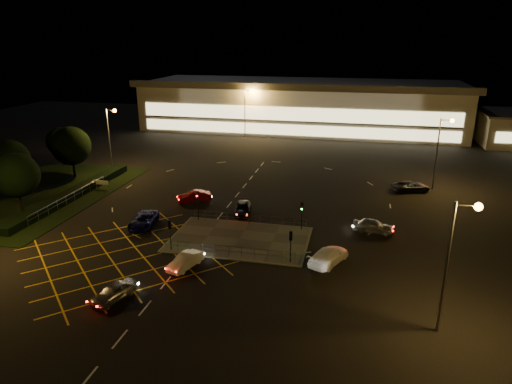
% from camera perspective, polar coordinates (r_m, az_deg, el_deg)
% --- Properties ---
extents(ground, '(180.00, 180.00, 0.00)m').
position_cam_1_polar(ground, '(50.55, -3.69, -4.84)').
color(ground, black).
rests_on(ground, ground).
extents(pedestrian_island, '(14.00, 9.00, 0.12)m').
position_cam_1_polar(pedestrian_island, '(48.26, -2.07, -5.92)').
color(pedestrian_island, '#4C4944').
rests_on(pedestrian_island, ground).
extents(grass_verge, '(18.00, 30.00, 0.08)m').
position_cam_1_polar(grass_verge, '(68.24, -25.34, -0.28)').
color(grass_verge, black).
rests_on(grass_verge, ground).
extents(hedge, '(2.00, 26.00, 1.00)m').
position_cam_1_polar(hedge, '(65.19, -21.92, -0.23)').
color(hedge, black).
rests_on(hedge, ground).
extents(supermarket, '(72.00, 26.50, 10.50)m').
position_cam_1_polar(supermarket, '(108.16, 5.68, 10.78)').
color(supermarket, beige).
rests_on(supermarket, ground).
extents(streetlight_se, '(1.78, 0.56, 10.03)m').
position_cam_1_polar(streetlight_se, '(34.00, 23.70, -6.61)').
color(streetlight_se, slate).
rests_on(streetlight_se, ground).
extents(streetlight_nw, '(1.78, 0.56, 10.03)m').
position_cam_1_polar(streetlight_nw, '(73.76, -17.68, 7.24)').
color(streetlight_nw, slate).
rests_on(streetlight_nw, ground).
extents(streetlight_ne, '(1.78, 0.56, 10.03)m').
position_cam_1_polar(streetlight_ne, '(66.68, 22.16, 5.58)').
color(streetlight_ne, slate).
rests_on(streetlight_ne, ground).
extents(streetlight_far_left, '(1.78, 0.56, 10.03)m').
position_cam_1_polar(streetlight_far_left, '(96.13, -1.15, 10.62)').
color(streetlight_far_left, slate).
rests_on(streetlight_far_left, ground).
extents(streetlight_far_right, '(1.78, 0.56, 10.03)m').
position_cam_1_polar(streetlight_far_right, '(96.82, 23.13, 9.20)').
color(streetlight_far_right, slate).
rests_on(streetlight_far_right, ground).
extents(signal_sw, '(0.28, 0.30, 3.15)m').
position_cam_1_polar(signal_sw, '(45.74, -10.71, -4.54)').
color(signal_sw, black).
rests_on(signal_sw, pedestrian_island).
extents(signal_se, '(0.28, 0.30, 3.15)m').
position_cam_1_polar(signal_se, '(42.64, 4.37, -6.03)').
color(signal_se, black).
rests_on(signal_se, pedestrian_island).
extents(signal_nw, '(0.28, 0.30, 3.15)m').
position_cam_1_polar(signal_nw, '(52.62, -7.31, -1.21)').
color(signal_nw, black).
rests_on(signal_nw, pedestrian_island).
extents(signal_ne, '(0.28, 0.30, 3.15)m').
position_cam_1_polar(signal_ne, '(49.95, 5.75, -2.26)').
color(signal_ne, black).
rests_on(signal_ne, pedestrian_island).
extents(tree_b, '(5.40, 5.40, 7.35)m').
position_cam_1_polar(tree_b, '(69.57, -28.48, 3.55)').
color(tree_b, black).
rests_on(tree_b, ground).
extents(tree_c, '(5.76, 5.76, 7.84)m').
position_cam_1_polar(tree_c, '(73.16, -22.12, 5.36)').
color(tree_c, black).
rests_on(tree_c, ground).
extents(tree_d, '(4.68, 4.68, 6.37)m').
position_cam_1_polar(tree_d, '(81.55, -23.19, 5.82)').
color(tree_d, black).
rests_on(tree_d, ground).
extents(tree_e, '(5.40, 5.40, 7.35)m').
position_cam_1_polar(tree_e, '(61.34, -27.80, 1.86)').
color(tree_e, black).
rests_on(tree_e, ground).
extents(car_near_silver, '(2.96, 4.38, 1.39)m').
position_cam_1_polar(car_near_silver, '(39.44, -17.38, -11.85)').
color(car_near_silver, '#ADAFB4').
rests_on(car_near_silver, ground).
extents(car_queue_white, '(2.51, 4.23, 1.32)m').
position_cam_1_polar(car_queue_white, '(42.99, -8.82, -8.53)').
color(car_queue_white, white).
rests_on(car_queue_white, ground).
extents(car_left_blue, '(3.28, 5.57, 1.45)m').
position_cam_1_polar(car_left_blue, '(52.86, -13.89, -3.44)').
color(car_left_blue, '#0D1050').
rests_on(car_left_blue, ground).
extents(car_far_dkgrey, '(2.64, 4.82, 1.32)m').
position_cam_1_polar(car_far_dkgrey, '(54.96, -1.63, -2.07)').
color(car_far_dkgrey, black).
rests_on(car_far_dkgrey, ground).
extents(car_right_silver, '(4.50, 2.19, 1.48)m').
position_cam_1_polar(car_right_silver, '(51.39, 14.44, -4.12)').
color(car_right_silver, '#B0B1B8').
rests_on(car_right_silver, ground).
extents(car_circ_red, '(4.48, 3.48, 1.42)m').
position_cam_1_polar(car_circ_red, '(59.44, -7.72, -0.55)').
color(car_circ_red, maroon).
rests_on(car_circ_red, ground).
extents(car_east_grey, '(5.65, 4.10, 1.43)m').
position_cam_1_polar(car_east_grey, '(66.30, 18.80, 0.65)').
color(car_east_grey, black).
rests_on(car_east_grey, ground).
extents(car_approach_white, '(4.09, 5.60, 1.51)m').
position_cam_1_polar(car_approach_white, '(43.80, 9.06, -7.87)').
color(car_approach_white, white).
rests_on(car_approach_white, ground).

